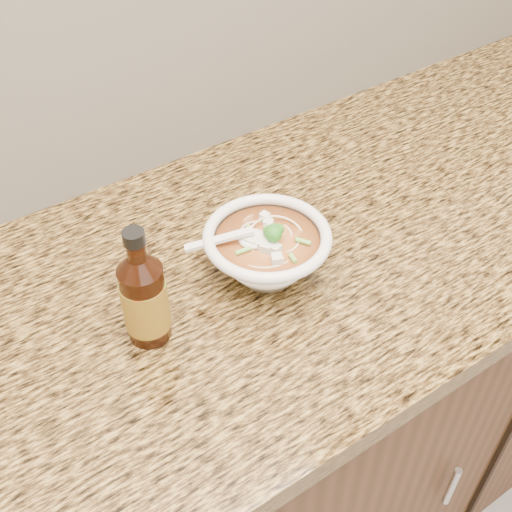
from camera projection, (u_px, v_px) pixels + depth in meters
cabinet at (209, 447)px, 1.30m from camera, size 4.00×0.65×0.86m
counter_slab at (194, 295)px, 0.99m from camera, size 4.00×0.68×0.04m
soup_bowl at (267, 253)px, 0.96m from camera, size 0.21×0.19×0.11m
hot_sauce_bottle at (144, 299)px, 0.86m from camera, size 0.07×0.07×0.19m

